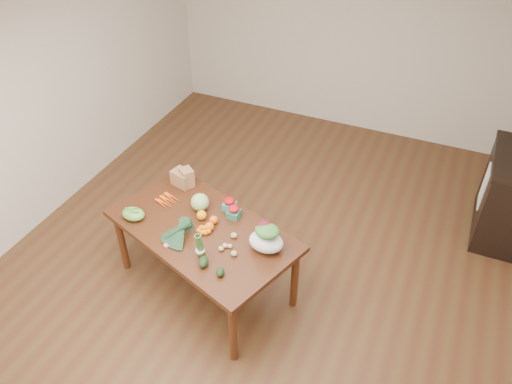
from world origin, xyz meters
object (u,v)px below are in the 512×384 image
at_px(cabinet, 508,196).
at_px(cabbage, 200,202).
at_px(paper_bag, 182,177).
at_px(asparagus_bundle, 200,245).
at_px(kale_bunch, 175,234).
at_px(dining_table, 205,258).
at_px(mandarin_cluster, 205,229).
at_px(salad_bag, 266,239).

relative_size(cabinet, cabbage, 6.03).
distance_m(paper_bag, asparagus_bundle, 1.03).
bearing_deg(cabbage, kale_bunch, -89.37).
xyz_separation_m(dining_table, cabbage, (-0.14, 0.23, 0.46)).
height_order(dining_table, kale_bunch, kale_bunch).
height_order(paper_bag, mandarin_cluster, paper_bag).
bearing_deg(mandarin_cluster, kale_bunch, -133.01).
bearing_deg(salad_bag, cabbage, 162.78).
height_order(mandarin_cluster, asparagus_bundle, asparagus_bundle).
height_order(cabinet, kale_bunch, cabinet).
distance_m(kale_bunch, salad_bag, 0.79).
bearing_deg(cabbage, cabinet, 33.47).
distance_m(paper_bag, kale_bunch, 0.81).
xyz_separation_m(cabinet, asparagus_bundle, (-2.40, -2.32, 0.40)).
relative_size(kale_bunch, asparagus_bundle, 1.60).
distance_m(cabinet, paper_bag, 3.42).
relative_size(mandarin_cluster, asparagus_bundle, 0.72).
bearing_deg(cabinet, salad_bag, -133.74).
relative_size(cabbage, salad_bag, 0.56).
height_order(dining_table, mandarin_cluster, mandarin_cluster).
bearing_deg(salad_bag, mandarin_cluster, -177.35).
bearing_deg(paper_bag, salad_bag, -24.51).
bearing_deg(dining_table, paper_bag, 153.65).
relative_size(cabinet, mandarin_cluster, 5.67).
height_order(kale_bunch, asparagus_bundle, asparagus_bundle).
bearing_deg(paper_bag, mandarin_cluster, -45.00).
height_order(paper_bag, cabbage, paper_bag).
height_order(cabinet, salad_bag, salad_bag).
bearing_deg(cabbage, mandarin_cluster, -54.60).
distance_m(cabbage, mandarin_cluster, 0.33).
xyz_separation_m(cabbage, kale_bunch, (0.01, -0.46, -0.00)).
bearing_deg(asparagus_bundle, paper_bag, 147.92).
distance_m(dining_table, cabinet, 3.26).
height_order(mandarin_cluster, salad_bag, salad_bag).
bearing_deg(paper_bag, asparagus_bundle, -51.49).
distance_m(dining_table, mandarin_cluster, 0.42).
height_order(paper_bag, salad_bag, salad_bag).
relative_size(mandarin_cluster, kale_bunch, 0.45).
bearing_deg(mandarin_cluster, cabinet, 39.20).
distance_m(dining_table, kale_bunch, 0.53).
distance_m(paper_bag, salad_bag, 1.22).
height_order(dining_table, asparagus_bundle, asparagus_bundle).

